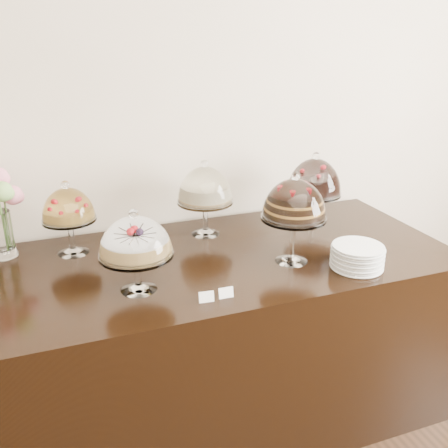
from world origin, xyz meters
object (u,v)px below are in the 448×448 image
object	(u,v)px
cake_stand_sugar_sponge	(135,241)
display_counter	(221,337)
plate_stack	(357,257)
cake_stand_cheesecake	(205,188)
cake_stand_fruit_tart	(68,209)
cake_stand_choco_layer	(294,203)
cake_stand_dark_choco	(314,180)

from	to	relation	value
cake_stand_sugar_sponge	display_counter	bearing A→B (deg)	23.98
cake_stand_sugar_sponge	plate_stack	size ratio (longest dim) A/B	1.53
cake_stand_cheesecake	cake_stand_fruit_tart	distance (m)	0.67
cake_stand_sugar_sponge	cake_stand_choco_layer	xyz separation A→B (m)	(0.71, 0.02, 0.06)
cake_stand_choco_layer	plate_stack	world-z (taller)	cake_stand_choco_layer
cake_stand_choco_layer	plate_stack	size ratio (longest dim) A/B	1.85
cake_stand_sugar_sponge	cake_stand_fruit_tart	size ratio (longest dim) A/B	0.98
display_counter	cake_stand_cheesecake	world-z (taller)	cake_stand_cheesecake
cake_stand_dark_choco	cake_stand_fruit_tart	distance (m)	1.27
cake_stand_choco_layer	plate_stack	xyz separation A→B (m)	(0.24, -0.16, -0.23)
cake_stand_fruit_tart	cake_stand_sugar_sponge	bearing A→B (deg)	-64.70
display_counter	cake_stand_cheesecake	xyz separation A→B (m)	(0.02, 0.29, 0.70)
cake_stand_fruit_tart	plate_stack	world-z (taller)	cake_stand_fruit_tart
display_counter	cake_stand_choco_layer	distance (m)	0.81
cake_stand_choco_layer	cake_stand_cheesecake	size ratio (longest dim) A/B	1.08
cake_stand_sugar_sponge	cake_stand_fruit_tart	bearing A→B (deg)	115.30
cake_stand_choco_layer	cake_stand_dark_choco	world-z (taller)	cake_stand_choco_layer
cake_stand_choco_layer	plate_stack	distance (m)	0.37
display_counter	cake_stand_dark_choco	world-z (taller)	cake_stand_dark_choco
cake_stand_fruit_tart	plate_stack	size ratio (longest dim) A/B	1.56
cake_stand_fruit_tart	cake_stand_cheesecake	bearing A→B (deg)	0.54
cake_stand_dark_choco	cake_stand_fruit_tart	bearing A→B (deg)	177.32
display_counter	plate_stack	size ratio (longest dim) A/B	9.57
cake_stand_choco_layer	cake_stand_fruit_tart	bearing A→B (deg)	154.55
display_counter	cake_stand_dark_choco	xyz separation A→B (m)	(0.62, 0.22, 0.70)
cake_stand_dark_choco	cake_stand_fruit_tart	size ratio (longest dim) A/B	1.12
display_counter	cake_stand_choco_layer	world-z (taller)	cake_stand_choco_layer
cake_stand_dark_choco	cake_stand_sugar_sponge	bearing A→B (deg)	-158.49
cake_stand_cheesecake	plate_stack	xyz separation A→B (m)	(0.51, -0.61, -0.19)
display_counter	cake_stand_sugar_sponge	world-z (taller)	cake_stand_sugar_sponge
cake_stand_fruit_tart	plate_stack	bearing A→B (deg)	-27.30
cake_stand_sugar_sponge	cake_stand_cheesecake	xyz separation A→B (m)	(0.45, 0.48, 0.03)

